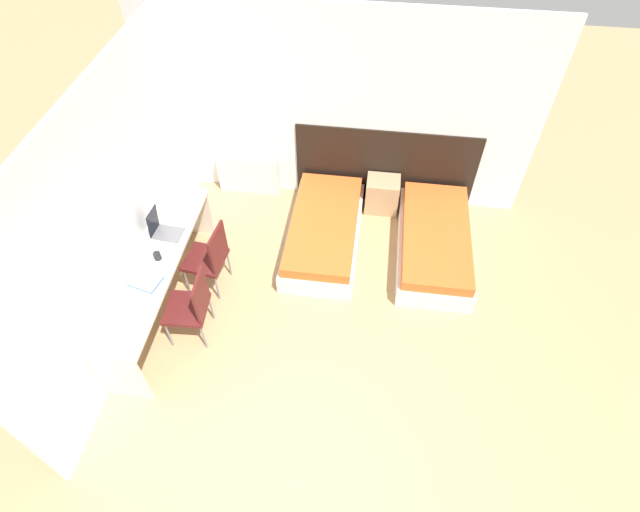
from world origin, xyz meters
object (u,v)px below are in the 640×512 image
object	(u,v)px
nightstand	(382,194)
bed_near_window	(324,231)
bed_near_door	(434,242)
laptop	(163,229)
chair_near_laptop	(210,256)
chair_near_notebook	(192,305)

from	to	relation	value
nightstand	bed_near_window	bearing A→B (deg)	-133.46
bed_near_door	bed_near_window	bearing A→B (deg)	180.00
bed_near_window	laptop	bearing A→B (deg)	-154.22
nightstand	chair_near_laptop	distance (m)	2.57
bed_near_window	chair_near_notebook	distance (m)	2.04
bed_near_door	chair_near_notebook	size ratio (longest dim) A/B	1.93
bed_near_door	chair_near_laptop	size ratio (longest dim) A/B	1.93
chair_near_laptop	laptop	size ratio (longest dim) A/B	2.86
bed_near_window	nightstand	size ratio (longest dim) A/B	3.70
bed_near_door	chair_near_laptop	world-z (taller)	chair_near_laptop
nightstand	chair_near_laptop	size ratio (longest dim) A/B	0.52
bed_near_door	nightstand	size ratio (longest dim) A/B	3.70
chair_near_laptop	laptop	distance (m)	0.60
laptop	chair_near_notebook	bearing A→B (deg)	-52.40
bed_near_window	chair_near_notebook	size ratio (longest dim) A/B	1.93
bed_near_window	chair_near_notebook	world-z (taller)	chair_near_notebook
chair_near_laptop	nightstand	bearing A→B (deg)	47.10
bed_near_window	laptop	xyz separation A→B (m)	(-1.73, -0.84, 0.65)
bed_near_door	laptop	xyz separation A→B (m)	(-3.17, -0.84, 0.65)
chair_near_notebook	chair_near_laptop	bearing A→B (deg)	86.54
nightstand	laptop	distance (m)	2.98
laptop	nightstand	bearing A→B (deg)	36.83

